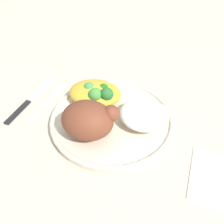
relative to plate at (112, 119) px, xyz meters
name	(u,v)px	position (x,y,z in m)	size (l,w,h in m)	color
ground_plane	(112,122)	(0.00, 0.00, -0.01)	(2.00, 2.00, 0.00)	#C3B29B
plate	(112,119)	(0.00, 0.00, 0.00)	(0.26, 0.26, 0.02)	beige
roasted_chicken	(89,120)	(-0.03, -0.06, 0.05)	(0.11, 0.08, 0.07)	brown
rice_pile	(144,114)	(0.07, 0.00, 0.03)	(0.10, 0.09, 0.03)	white
mac_cheese_with_broccoli	(96,93)	(-0.05, 0.04, 0.03)	(0.12, 0.09, 0.05)	gold
fork	(49,100)	(-0.16, 0.03, -0.01)	(0.03, 0.14, 0.01)	silver
knife	(28,101)	(-0.21, 0.02, -0.01)	(0.04, 0.19, 0.01)	black
napkin	(218,179)	(0.21, -0.09, -0.01)	(0.09, 0.11, 0.00)	white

